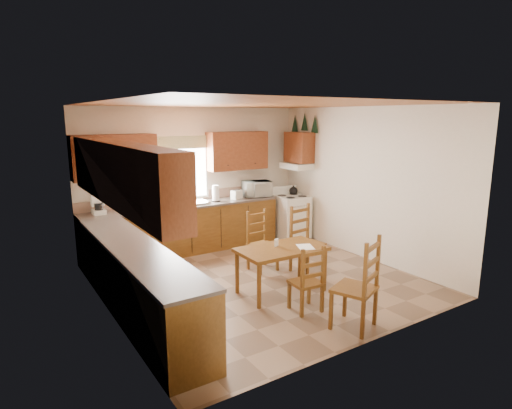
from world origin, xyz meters
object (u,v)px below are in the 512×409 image
stove (292,218)px  chair_near_right (306,278)px  chair_near_left (355,283)px  chair_far_right (308,240)px  dining_table (281,270)px  microwave (257,189)px  chair_far_left (263,241)px

stove → chair_near_right: 3.41m
chair_near_left → chair_far_right: chair_near_left is taller
dining_table → chair_near_right: size_ratio=1.40×
stove → dining_table: (-1.84, -2.14, -0.11)m
stove → chair_near_left: bearing=-110.6°
dining_table → microwave: bearing=65.6°
stove → dining_table: size_ratio=0.71×
chair_near_left → chair_near_right: (-0.19, 0.68, -0.12)m
microwave → chair_near_left: 4.01m
chair_near_left → chair_far_right: bearing=-135.5°
stove → chair_far_left: chair_far_left is taller
chair_near_right → chair_far_right: (0.95, 1.11, 0.10)m
microwave → chair_far_right: size_ratio=0.47×
stove → chair_near_right: chair_near_right is taller
dining_table → chair_far_right: bearing=28.6°
chair_near_left → stove: bearing=-139.0°
chair_far_right → microwave: bearing=72.9°
chair_near_right → chair_far_right: 1.47m
stove → microwave: bearing=158.2°
chair_far_left → stove: bearing=34.7°
microwave → chair_far_left: bearing=-107.6°
chair_near_left → chair_near_right: size_ratio=1.27×
stove → dining_table: bearing=-124.7°
chair_near_left → chair_far_right: (0.76, 1.79, -0.03)m
microwave → chair_near_right: microwave is taller
chair_near_left → microwave: bearing=-128.4°
dining_table → chair_near_left: (0.10, -1.34, 0.23)m
chair_far_right → chair_near_right: bearing=-138.4°
microwave → chair_near_left: (-1.09, -3.83, -0.50)m
chair_far_left → chair_far_right: bearing=-41.9°
microwave → dining_table: 2.85m
microwave → chair_far_left: size_ratio=0.52×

